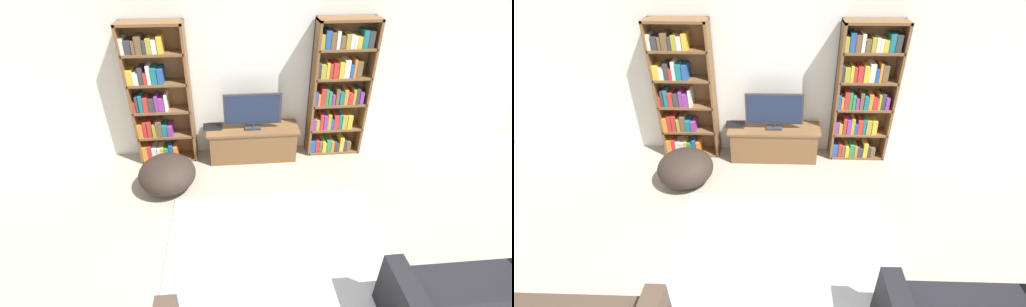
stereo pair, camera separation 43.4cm
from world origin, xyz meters
TOP-DOWN VIEW (x-y plane):
  - wall_back at (0.00, 4.23)m, footprint 8.80×0.06m
  - bookshelf_left at (-1.33, 4.05)m, footprint 0.86×0.30m
  - bookshelf_right at (1.35, 4.05)m, footprint 0.86×0.30m
  - tv_stand at (0.05, 3.94)m, footprint 1.41×0.46m
  - television at (0.05, 3.93)m, footprint 0.86×0.16m
  - laptop at (-0.56, 4.00)m, footprint 0.29×0.21m
  - area_rug at (0.18, 2.00)m, footprint 2.54×1.94m
  - beanbag_ottoman at (-1.20, 3.25)m, footprint 0.78×0.78m

SIDE VIEW (x-z plane):
  - area_rug at x=0.18m, z-range 0.00..0.02m
  - beanbag_ottoman at x=-1.20m, z-range 0.00..0.49m
  - tv_stand at x=0.05m, z-range 0.00..0.54m
  - laptop at x=-0.56m, z-range 0.53..0.56m
  - television at x=0.05m, z-range 0.55..1.12m
  - bookshelf_left at x=-1.33m, z-range -0.03..2.06m
  - bookshelf_right at x=1.35m, z-range -0.02..2.08m
  - wall_back at x=0.00m, z-range 0.00..2.60m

